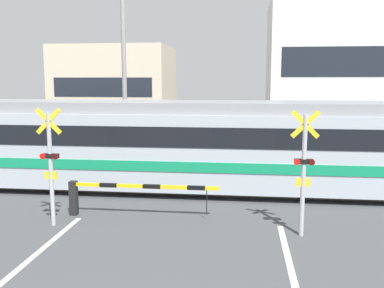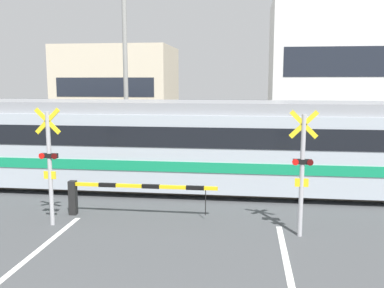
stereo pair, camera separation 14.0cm
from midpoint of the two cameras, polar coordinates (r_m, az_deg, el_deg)
rail_track_near at (r=14.15m, az=-0.08°, el=-6.68°), size 50.00×0.10×0.08m
rail_track_far at (r=15.53m, az=0.61°, el=-5.30°), size 50.00×0.10×0.08m
commuter_train at (r=15.20m, az=-11.18°, el=0.35°), size 21.54×2.88×3.04m
crossing_barrier_near at (r=12.05m, az=-10.10°, el=-6.25°), size 4.16×0.20×0.97m
crossing_barrier_far at (r=17.69m, az=7.31°, el=-1.46°), size 4.16×0.20×0.97m
crossing_signal_left at (r=11.53m, az=-18.14°, el=-2.22°), size 0.68×0.15×3.06m
crossing_signal_right at (r=10.50m, az=14.85°, el=-3.09°), size 0.68×0.15×3.06m
pedestrian at (r=20.66m, az=5.07°, el=0.65°), size 0.38×0.22×1.62m
building_left_of_street at (r=30.38m, az=-9.66°, el=7.01°), size 7.56×5.82×6.01m
building_right_of_street at (r=29.52m, az=17.85°, el=9.33°), size 7.40×5.82×8.74m
utility_pole_streetside at (r=20.73m, az=-8.67°, el=10.12°), size 0.22×0.22×8.72m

